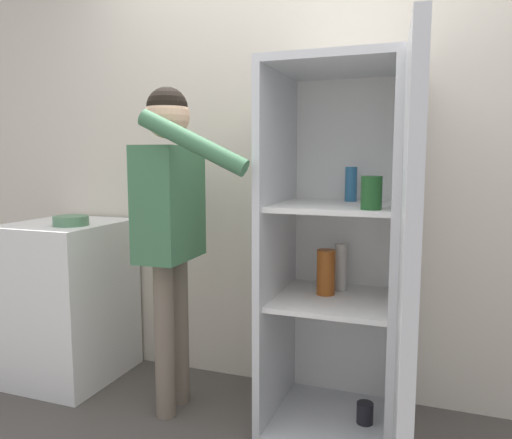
% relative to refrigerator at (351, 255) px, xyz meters
% --- Properties ---
extents(wall_back, '(7.00, 0.06, 2.55)m').
position_rel_refrigerator_xyz_m(wall_back, '(-0.29, 0.45, 0.42)').
color(wall_back, beige).
rests_on(wall_back, ground_plane).
extents(refrigerator, '(0.72, 1.23, 1.72)m').
position_rel_refrigerator_xyz_m(refrigerator, '(0.00, 0.00, 0.00)').
color(refrigerator, silver).
rests_on(refrigerator, ground_plane).
extents(person, '(0.61, 0.51, 1.63)m').
position_rel_refrigerator_xyz_m(person, '(-0.88, -0.06, 0.20)').
color(person, '#726656').
rests_on(person, ground_plane).
extents(counter, '(0.57, 0.63, 0.92)m').
position_rel_refrigerator_xyz_m(counter, '(-1.66, 0.08, -0.40)').
color(counter, white).
rests_on(counter, ground_plane).
extents(bowl, '(0.19, 0.19, 0.05)m').
position_rel_refrigerator_xyz_m(bowl, '(-1.54, -0.01, 0.09)').
color(bowl, '#517F5B').
rests_on(bowl, counter).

